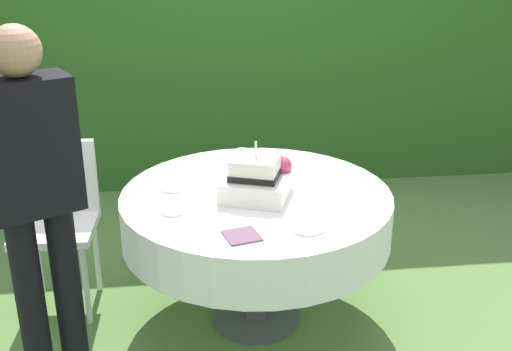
{
  "coord_description": "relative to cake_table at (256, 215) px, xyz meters",
  "views": [
    {
      "loc": [
        -0.34,
        -2.79,
        1.94
      ],
      "look_at": [
        -0.0,
        -0.02,
        0.82
      ],
      "focal_mm": 44.34,
      "sensor_mm": 36.0,
      "label": 1
    }
  ],
  "objects": [
    {
      "name": "foliage_hedge",
      "position": [
        0.0,
        2.02,
        0.51
      ],
      "size": [
        6.72,
        0.4,
        2.22
      ],
      "primitive_type": "cube",
      "color": "#28561E",
      "rests_on": "ground_plane"
    },
    {
      "name": "serving_plate_near",
      "position": [
        0.17,
        -0.42,
        0.12
      ],
      "size": [
        0.14,
        0.14,
        0.01
      ],
      "primitive_type": "cylinder",
      "color": "white",
      "rests_on": "cake_table"
    },
    {
      "name": "standing_person",
      "position": [
        -0.94,
        -0.36,
        0.33
      ],
      "size": [
        0.41,
        0.34,
        1.6
      ],
      "color": "black",
      "rests_on": "ground_plane"
    },
    {
      "name": "serving_plate_left",
      "position": [
        -0.4,
        -0.17,
        0.12
      ],
      "size": [
        0.12,
        0.12,
        0.01
      ],
      "primitive_type": "cylinder",
      "color": "white",
      "rests_on": "cake_table"
    },
    {
      "name": "napkin_stack",
      "position": [
        -0.11,
        -0.45,
        0.12
      ],
      "size": [
        0.17,
        0.17,
        0.01
      ],
      "primitive_type": "cube",
      "rotation": [
        0.0,
        0.0,
        0.25
      ],
      "color": "#6B4C60",
      "rests_on": "cake_table"
    },
    {
      "name": "wedding_cake",
      "position": [
        -0.0,
        -0.04,
        0.21
      ],
      "size": [
        0.39,
        0.39,
        0.28
      ],
      "color": "white",
      "rests_on": "cake_table"
    },
    {
      "name": "cake_table",
      "position": [
        0.0,
        0.0,
        0.0
      ],
      "size": [
        1.32,
        1.32,
        0.72
      ],
      "color": "#4C4C51",
      "rests_on": "ground_plane"
    },
    {
      "name": "ground_plane",
      "position": [
        0.0,
        0.0,
        -0.6
      ],
      "size": [
        20.0,
        20.0,
        0.0
      ],
      "primitive_type": "plane",
      "color": "#547A3D"
    },
    {
      "name": "serving_plate_far",
      "position": [
        0.21,
        0.22,
        0.12
      ],
      "size": [
        0.1,
        0.1,
        0.01
      ],
      "primitive_type": "cylinder",
      "color": "white",
      "rests_on": "cake_table"
    },
    {
      "name": "serving_plate_right",
      "position": [
        -0.4,
        0.1,
        0.12
      ],
      "size": [
        0.13,
        0.13,
        0.01
      ],
      "primitive_type": "cylinder",
      "color": "white",
      "rests_on": "cake_table"
    },
    {
      "name": "garden_chair",
      "position": [
        -1.01,
        0.32,
        -0.06
      ],
      "size": [
        0.42,
        0.42,
        0.89
      ],
      "color": "white",
      "rests_on": "ground_plane"
    }
  ]
}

